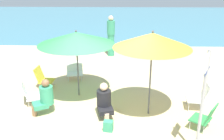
# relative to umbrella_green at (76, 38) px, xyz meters

# --- Properties ---
(ground_plane) EXTENTS (40.00, 40.00, 0.00)m
(ground_plane) POSITION_rel_umbrella_green_xyz_m (0.66, -1.32, -1.71)
(ground_plane) COLOR #D3BC8C
(sea_water) EXTENTS (40.00, 16.00, 0.01)m
(sea_water) POSITION_rel_umbrella_green_xyz_m (0.66, 13.53, -1.71)
(sea_water) COLOR teal
(sea_water) RESTS_ON ground_plane
(umbrella_green) EXTENTS (2.13, 2.13, 1.94)m
(umbrella_green) POSITION_rel_umbrella_green_xyz_m (0.00, 0.00, 0.00)
(umbrella_green) COLOR #4C4C51
(umbrella_green) RESTS_ON ground_plane
(umbrella_yellow) EXTENTS (1.84, 1.84, 2.16)m
(umbrella_yellow) POSITION_rel_umbrella_green_xyz_m (1.94, -1.02, 0.21)
(umbrella_yellow) COLOR #4C4C51
(umbrella_yellow) RESTS_ON ground_plane
(beach_chair_a) EXTENTS (0.59, 0.53, 0.70)m
(beach_chair_a) POSITION_rel_umbrella_green_xyz_m (3.30, -0.72, -1.34)
(beach_chair_a) COLOR white
(beach_chair_a) RESTS_ON ground_plane
(beach_chair_b) EXTENTS (0.75, 0.69, 0.62)m
(beach_chair_b) POSITION_rel_umbrella_green_xyz_m (-1.23, -0.55, -1.42)
(beach_chair_b) COLOR white
(beach_chair_b) RESTS_ON ground_plane
(beach_chair_c) EXTENTS (0.56, 0.51, 0.65)m
(beach_chair_c) POSITION_rel_umbrella_green_xyz_m (-1.21, 0.55, -1.39)
(beach_chair_c) COLOR gold
(beach_chair_c) RESTS_ON ground_plane
(beach_chair_d) EXTENTS (0.67, 0.66, 0.66)m
(beach_chair_d) POSITION_rel_umbrella_green_xyz_m (3.13, -1.73, -1.37)
(beach_chair_d) COLOR #33934C
(beach_chair_d) RESTS_ON ground_plane
(beach_chair_e) EXTENTS (0.61, 0.61, 0.58)m
(beach_chair_e) POSITION_rel_umbrella_green_xyz_m (-0.33, 1.34, -1.43)
(beach_chair_e) COLOR white
(beach_chair_e) RESTS_ON ground_plane
(person_a) EXTENTS (0.44, 0.57, 0.88)m
(person_a) POSITION_rel_umbrella_green_xyz_m (0.81, -1.16, -1.28)
(person_a) COLOR black
(person_a) RESTS_ON ground_plane
(person_b) EXTENTS (0.57, 0.49, 0.93)m
(person_b) POSITION_rel_umbrella_green_xyz_m (-0.69, -1.06, -1.24)
(person_b) COLOR #389970
(person_b) RESTS_ON ground_plane
(person_c) EXTENTS (0.34, 0.34, 1.74)m
(person_c) POSITION_rel_umbrella_green_xyz_m (0.82, 3.99, -0.84)
(person_c) COLOR #389970
(person_c) RESTS_ON ground_plane
(warning_sign) EXTENTS (0.25, 0.45, 2.15)m
(warning_sign) POSITION_rel_umbrella_green_xyz_m (2.72, -2.56, -0.31)
(warning_sign) COLOR #ADADB2
(warning_sign) RESTS_ON ground_plane
(beach_bag) EXTENTS (0.24, 0.19, 0.25)m
(beach_bag) POSITION_rel_umbrella_green_xyz_m (0.94, -1.82, -1.59)
(beach_bag) COLOR #389970
(beach_bag) RESTS_ON ground_plane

